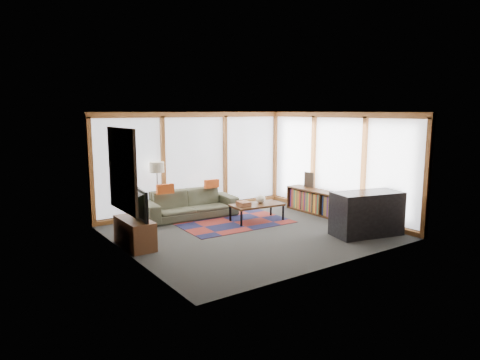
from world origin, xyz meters
TOP-DOWN VIEW (x-y plane):
  - ground at (0.00, 0.00)m, footprint 5.50×5.50m
  - room_envelope at (0.49, 0.56)m, footprint 5.52×5.02m
  - rug at (0.14, 0.88)m, footprint 2.64×1.75m
  - sofa at (-0.48, 1.90)m, footprint 2.40×1.10m
  - pillow_left at (-1.14, 1.88)m, footprint 0.43×0.18m
  - pillow_right at (0.18, 1.93)m, footprint 0.39×0.13m
  - floor_lamp at (-1.21, 2.15)m, footprint 0.36×0.36m
  - coffee_table at (0.68, 0.67)m, footprint 1.30×0.74m
  - book_stack at (0.31, 0.69)m, footprint 0.27×0.33m
  - vase at (0.83, 0.72)m, footprint 0.28×0.28m
  - bookshelf at (2.43, 0.11)m, footprint 0.44×2.44m
  - bowl_a at (2.41, -0.46)m, footprint 0.22×0.22m
  - bowl_b at (2.40, -0.12)m, footprint 0.17×0.17m
  - shelf_picture at (2.58, 0.87)m, footprint 0.07×0.31m
  - tv_console at (-2.47, 0.45)m, footprint 0.46×1.11m
  - television at (-2.45, 0.44)m, footprint 0.27×1.05m
  - bar_counter at (1.91, -1.60)m, footprint 1.59×1.02m

SIDE VIEW (x-z plane):
  - ground at x=0.00m, z-range 0.00..0.00m
  - rug at x=0.14m, z-range 0.00..0.01m
  - coffee_table at x=0.68m, z-range 0.00..0.41m
  - tv_console at x=-2.47m, z-range 0.00..0.56m
  - bookshelf at x=2.43m, z-range 0.00..0.61m
  - sofa at x=-0.48m, z-range 0.00..0.68m
  - bar_counter at x=1.91m, z-range 0.00..0.93m
  - book_stack at x=0.31m, z-range 0.41..0.52m
  - vase at x=0.83m, z-range 0.41..0.61m
  - bowl_b at x=2.40m, z-range 0.61..0.68m
  - bowl_a at x=2.41m, z-range 0.61..0.72m
  - floor_lamp at x=-1.21m, z-range 0.00..1.42m
  - pillow_right at x=0.18m, z-range 0.68..0.89m
  - pillow_left at x=-1.14m, z-range 0.68..0.91m
  - shelf_picture at x=2.58m, z-range 0.61..1.01m
  - television at x=-2.45m, z-range 0.56..1.15m
  - room_envelope at x=0.49m, z-range 0.23..2.85m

